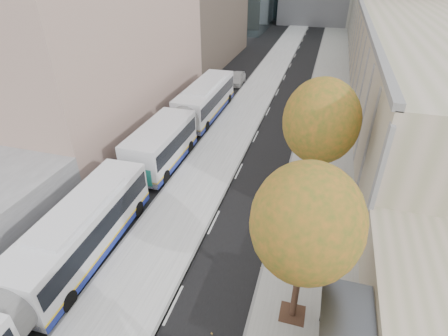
% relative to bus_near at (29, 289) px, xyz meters
% --- Properties ---
extents(bus_platform, '(4.25, 150.00, 0.15)m').
position_rel_bus_near_xyz_m(bus_platform, '(3.30, 25.09, -1.51)').
color(bus_platform, '#A3A3A3').
rests_on(bus_platform, ground).
extents(sidewalk, '(4.75, 150.00, 0.08)m').
position_rel_bus_near_xyz_m(sidewalk, '(11.30, 25.09, -1.55)').
color(sidewalk, gray).
rests_on(sidewalk, ground).
extents(building_tan, '(18.00, 92.00, 8.00)m').
position_rel_bus_near_xyz_m(building_tan, '(22.68, 54.09, 2.41)').
color(building_tan, gray).
rests_on(building_tan, ground).
extents(tree_c, '(4.20, 4.20, 7.28)m').
position_rel_bus_near_xyz_m(tree_c, '(10.78, 3.09, 3.66)').
color(tree_c, black).
rests_on(tree_c, sidewalk).
extents(tree_d, '(4.40, 4.40, 7.60)m').
position_rel_bus_near_xyz_m(tree_d, '(10.78, 12.09, 3.88)').
color(tree_d, black).
rests_on(tree_d, sidewalk).
extents(bus_near, '(3.11, 17.51, 2.91)m').
position_rel_bus_near_xyz_m(bus_near, '(0.00, 0.00, 0.00)').
color(bus_near, silver).
rests_on(bus_near, ground).
extents(bus_far, '(2.84, 18.75, 3.12)m').
position_rel_bus_near_xyz_m(bus_far, '(-0.18, 19.09, 0.12)').
color(bus_far, silver).
rests_on(bus_far, ground).
extents(distant_car, '(1.92, 4.32, 1.45)m').
position_rel_bus_near_xyz_m(distant_car, '(0.25, 33.71, -0.87)').
color(distant_car, silver).
rests_on(distant_car, ground).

